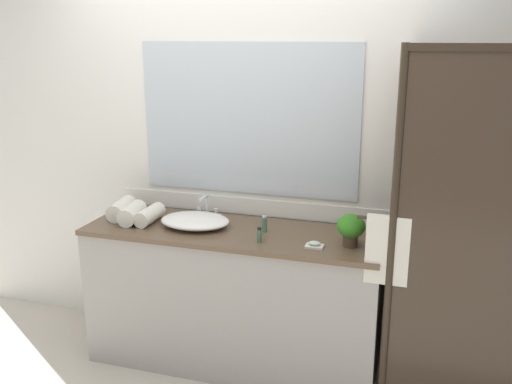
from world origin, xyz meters
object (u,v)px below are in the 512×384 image
object	(u,v)px
amenity_bottle_body_wash	(264,224)
rolled_towel_near_edge	(122,209)
amenity_bottle_conditioner	(358,229)
soap_dish	(314,245)
rolled_towel_middle	(132,213)
sink_basin	(195,221)
rolled_towel_far_edge	(150,215)
potted_plant	(351,228)
faucet	(207,209)
amenity_bottle_lotion	(259,235)

from	to	relation	value
amenity_bottle_body_wash	rolled_towel_near_edge	bearing A→B (deg)	-179.50
amenity_bottle_conditioner	amenity_bottle_body_wash	xyz separation A→B (m)	(-0.55, -0.09, 0.01)
amenity_bottle_conditioner	rolled_towel_near_edge	size ratio (longest dim) A/B	0.34
soap_dish	rolled_towel_near_edge	bearing A→B (deg)	173.03
amenity_bottle_conditioner	rolled_towel_middle	xyz separation A→B (m)	(-1.39, -0.16, 0.02)
sink_basin	rolled_towel_far_edge	bearing A→B (deg)	-176.92
potted_plant	soap_dish	world-z (taller)	potted_plant
faucet	rolled_towel_near_edge	size ratio (longest dim) A/B	0.66
sink_basin	amenity_bottle_body_wash	size ratio (longest dim) A/B	4.40
faucet	rolled_towel_far_edge	xyz separation A→B (m)	(-0.30, -0.21, -0.00)
soap_dish	rolled_towel_far_edge	xyz separation A→B (m)	(-1.07, 0.12, 0.04)
amenity_bottle_body_wash	rolled_towel_middle	xyz separation A→B (m)	(-0.84, -0.07, 0.01)
faucet	rolled_towel_middle	size ratio (longest dim) A/B	0.70
amenity_bottle_body_wash	faucet	bearing A→B (deg)	159.48
sink_basin	rolled_towel_middle	size ratio (longest dim) A/B	1.78
sink_basin	amenity_bottle_lotion	xyz separation A→B (m)	(0.46, -0.15, 0.01)
faucet	rolled_towel_middle	bearing A→B (deg)	-150.32
faucet	amenity_bottle_body_wash	bearing A→B (deg)	-20.52
potted_plant	amenity_bottle_body_wash	distance (m)	0.53
sink_basin	amenity_bottle_conditioner	distance (m)	0.99
sink_basin	amenity_bottle_body_wash	bearing A→B (deg)	4.20
amenity_bottle_conditioner	faucet	bearing A→B (deg)	175.73
soap_dish	amenity_bottle_conditioner	size ratio (longest dim) A/B	1.16
potted_plant	rolled_towel_near_edge	size ratio (longest dim) A/B	0.72
faucet	soap_dish	size ratio (longest dim) A/B	1.70
amenity_bottle_conditioner	amenity_bottle_lotion	world-z (taller)	amenity_bottle_lotion
sink_basin	rolled_towel_middle	world-z (taller)	rolled_towel_middle
rolled_towel_far_edge	rolled_towel_middle	bearing A→B (deg)	-168.80
amenity_bottle_body_wash	rolled_towel_near_edge	distance (m)	0.95
amenity_bottle_lotion	amenity_bottle_conditioner	bearing A→B (deg)	27.01
soap_dish	rolled_towel_far_edge	distance (m)	1.08
amenity_bottle_conditioner	amenity_bottle_body_wash	distance (m)	0.55
soap_dish	rolled_towel_middle	xyz separation A→B (m)	(-1.18, 0.10, 0.04)
amenity_bottle_conditioner	soap_dish	bearing A→B (deg)	-129.18
sink_basin	faucet	distance (m)	0.20
faucet	rolled_towel_near_edge	world-z (taller)	faucet
faucet	amenity_bottle_conditioner	size ratio (longest dim) A/B	1.98
sink_basin	rolled_towel_middle	distance (m)	0.41
rolled_towel_near_edge	rolled_towel_middle	world-z (taller)	rolled_towel_near_edge
faucet	potted_plant	distance (m)	0.99
rolled_towel_middle	rolled_towel_far_edge	distance (m)	0.11
potted_plant	rolled_towel_middle	xyz separation A→B (m)	(-1.37, 0.02, -0.05)
potted_plant	rolled_towel_middle	bearing A→B (deg)	179.26
rolled_towel_near_edge	rolled_towel_far_edge	distance (m)	0.22
potted_plant	amenity_bottle_body_wash	world-z (taller)	potted_plant
potted_plant	amenity_bottle_conditioner	size ratio (longest dim) A/B	2.13
faucet	rolled_towel_far_edge	bearing A→B (deg)	-144.73
potted_plant	rolled_towel_far_edge	world-z (taller)	potted_plant
potted_plant	amenity_bottle_lotion	size ratio (longest dim) A/B	2.10
rolled_towel_far_edge	rolled_towel_near_edge	bearing A→B (deg)	169.79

